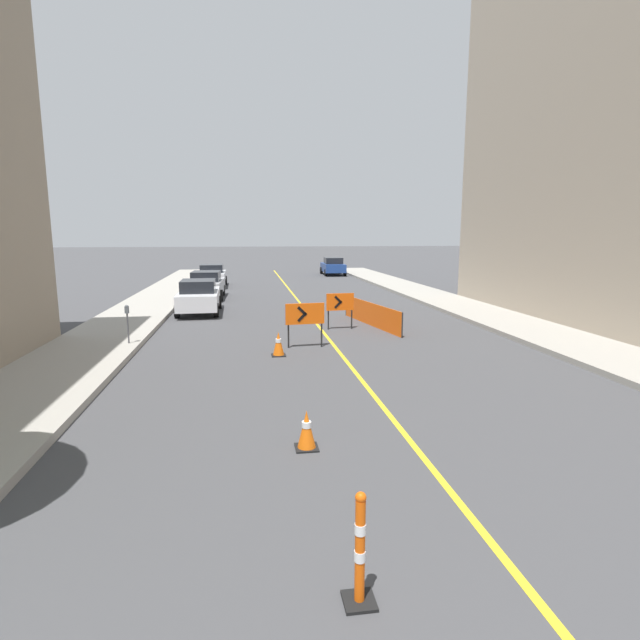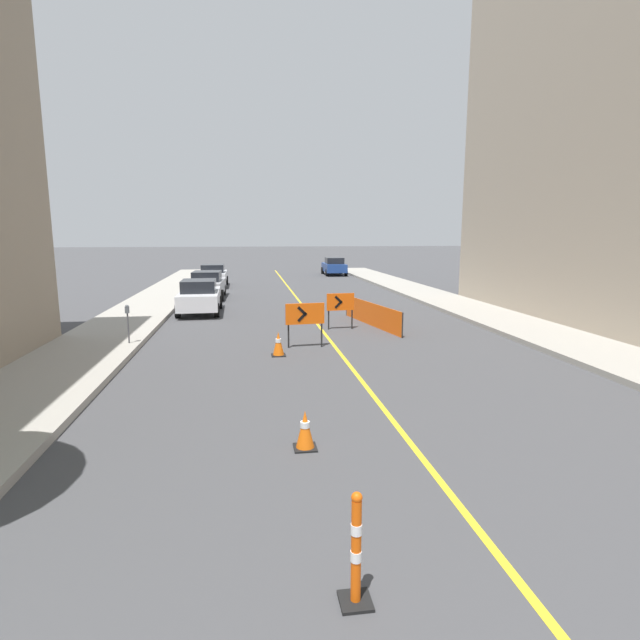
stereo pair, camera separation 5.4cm
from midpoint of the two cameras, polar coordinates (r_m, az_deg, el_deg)
lane_stripe at (r=24.98m, az=-1.62°, el=1.29°), size 0.12×53.70×0.01m
sidewalk_left at (r=25.31m, az=-19.66°, el=1.02°), size 3.03×53.70×0.18m
sidewalk_right at (r=27.03m, az=15.24°, el=1.78°), size 3.03×53.70×0.18m
traffic_cone_second at (r=8.90m, az=-1.54°, el=-12.44°), size 0.40×0.40×0.69m
traffic_cone_third at (r=15.41m, az=-4.68°, el=-2.74°), size 0.44×0.44×0.75m
delineator_post_front at (r=5.55m, az=4.45°, el=-25.28°), size 0.33×0.33×1.22m
arrow_barricade_primary at (r=16.35m, az=-1.63°, el=0.51°), size 1.30×0.18×1.47m
arrow_barricade_secondary at (r=19.54m, az=2.43°, el=1.89°), size 1.10×0.14×1.42m
safety_mesh_fence at (r=20.52m, az=5.95°, el=0.67°), size 1.03×5.32×0.94m
parked_car_curb_near at (r=24.20m, az=-13.54°, el=2.64°), size 1.94×4.34×1.59m
parked_car_curb_mid at (r=29.67m, az=-12.69°, el=3.96°), size 1.95×4.36×1.59m
parked_car_curb_far at (r=36.22m, az=-12.06°, el=5.00°), size 1.94×4.32×1.59m
parked_car_opposite_side at (r=45.63m, az=1.65°, el=6.17°), size 1.95×4.35×1.59m
parking_meter_near_curb at (r=17.36m, az=-21.06°, el=0.43°), size 0.12×0.11×1.27m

